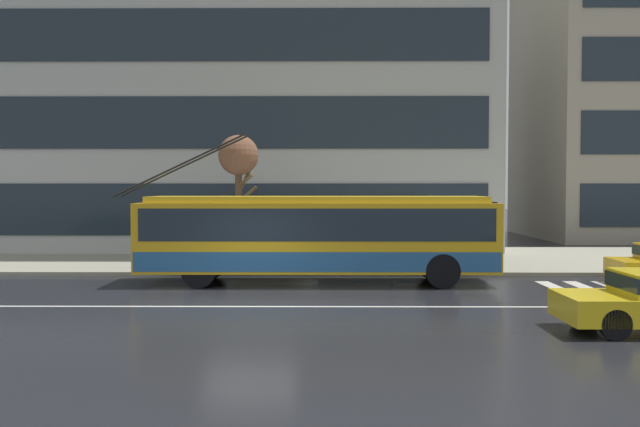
{
  "coord_description": "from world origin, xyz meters",
  "views": [
    {
      "loc": [
        2.05,
        -18.33,
        3.0
      ],
      "look_at": [
        1.88,
        3.35,
        2.19
      ],
      "focal_mm": 38.29,
      "sensor_mm": 36.0,
      "label": 1
    }
  ],
  "objects_px": {
    "bus_shelter": "(270,217)",
    "street_tree_bare": "(239,159)",
    "trolleybus": "(318,235)",
    "pedestrian_approaching_curb": "(392,222)",
    "pedestrian_at_shelter": "(454,227)"
  },
  "relations": [
    {
      "from": "trolleybus",
      "to": "pedestrian_approaching_curb",
      "type": "relative_size",
      "value": 5.89
    },
    {
      "from": "trolleybus",
      "to": "street_tree_bare",
      "type": "distance_m",
      "value": 6.41
    },
    {
      "from": "trolleybus",
      "to": "pedestrian_approaching_curb",
      "type": "distance_m",
      "value": 4.75
    },
    {
      "from": "bus_shelter",
      "to": "pedestrian_approaching_curb",
      "type": "height_order",
      "value": "bus_shelter"
    },
    {
      "from": "bus_shelter",
      "to": "street_tree_bare",
      "type": "xyz_separation_m",
      "value": [
        -1.35,
        1.71,
        2.15
      ]
    },
    {
      "from": "pedestrian_approaching_curb",
      "to": "street_tree_bare",
      "type": "xyz_separation_m",
      "value": [
        -5.85,
        1.08,
        2.38
      ]
    },
    {
      "from": "trolleybus",
      "to": "bus_shelter",
      "type": "relative_size",
      "value": 3.2
    },
    {
      "from": "trolleybus",
      "to": "pedestrian_at_shelter",
      "type": "distance_m",
      "value": 5.29
    },
    {
      "from": "pedestrian_at_shelter",
      "to": "street_tree_bare",
      "type": "height_order",
      "value": "street_tree_bare"
    },
    {
      "from": "pedestrian_at_shelter",
      "to": "bus_shelter",
      "type": "bearing_deg",
      "value": 172.42
    },
    {
      "from": "pedestrian_at_shelter",
      "to": "pedestrian_approaching_curb",
      "type": "bearing_deg",
      "value": 143.14
    },
    {
      "from": "trolleybus",
      "to": "pedestrian_approaching_curb",
      "type": "bearing_deg",
      "value": 54.93
    },
    {
      "from": "trolleybus",
      "to": "street_tree_bare",
      "type": "height_order",
      "value": "street_tree_bare"
    },
    {
      "from": "pedestrian_approaching_curb",
      "to": "street_tree_bare",
      "type": "relative_size",
      "value": 0.41
    },
    {
      "from": "bus_shelter",
      "to": "street_tree_bare",
      "type": "bearing_deg",
      "value": 128.18
    }
  ]
}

